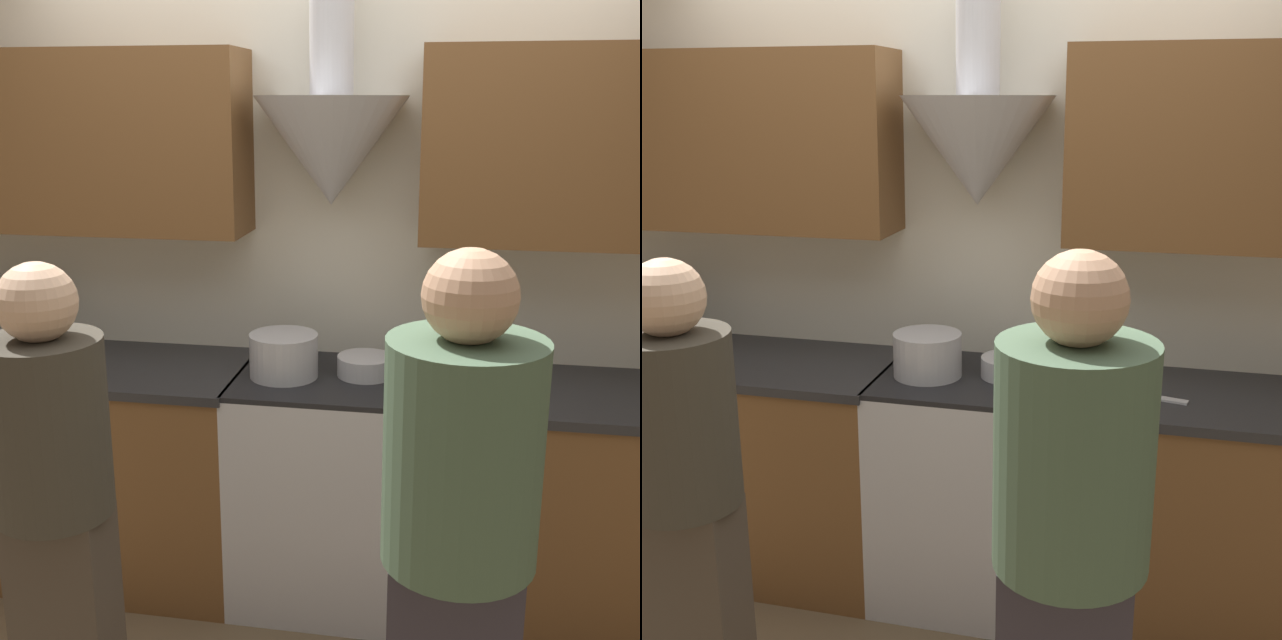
{
  "view_description": "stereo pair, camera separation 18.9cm",
  "coord_description": "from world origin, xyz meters",
  "views": [
    {
      "loc": [
        0.5,
        -2.52,
        1.96
      ],
      "look_at": [
        0.0,
        0.25,
        1.19
      ],
      "focal_mm": 45.0,
      "sensor_mm": 36.0,
      "label": 1
    },
    {
      "loc": [
        0.68,
        -2.48,
        1.96
      ],
      "look_at": [
        0.0,
        0.25,
        1.19
      ],
      "focal_mm": 45.0,
      "sensor_mm": 36.0,
      "label": 2
    }
  ],
  "objects": [
    {
      "name": "mixing_bowl",
      "position": [
        0.15,
        0.38,
        0.98
      ],
      "size": [
        0.22,
        0.22,
        0.08
      ],
      "color": "silver",
      "rests_on": "stove_range"
    },
    {
      "name": "wine_bottle_4",
      "position": [
        -1.3,
        0.36,
        1.06
      ],
      "size": [
        0.07,
        0.07,
        0.3
      ],
      "color": "black",
      "rests_on": "counter_left"
    },
    {
      "name": "person_foreground_right",
      "position": [
        0.52,
        -0.77,
        0.91
      ],
      "size": [
        0.37,
        0.37,
        1.65
      ],
      "color": "#38333D",
      "rests_on": "ground_plane"
    },
    {
      "name": "chefs_knife",
      "position": [
        0.71,
        0.27,
        0.94
      ],
      "size": [
        0.22,
        0.08,
        0.01
      ],
      "rotation": [
        0.0,
        0.0,
        -0.23
      ],
      "color": "silver",
      "rests_on": "counter_right"
    },
    {
      "name": "person_foreground_left",
      "position": [
        -0.58,
        -0.67,
        0.87
      ],
      "size": [
        0.32,
        0.32,
        1.56
      ],
      "color": "#473D33",
      "rests_on": "ground_plane"
    },
    {
      "name": "counter_left",
      "position": [
        -1.05,
        0.35,
        0.47
      ],
      "size": [
        1.44,
        0.62,
        0.94
      ],
      "color": "brown",
      "rests_on": "ground_plane"
    },
    {
      "name": "wall_back",
      "position": [
        -0.04,
        0.62,
        1.48
      ],
      "size": [
        8.4,
        0.58,
        2.6
      ],
      "color": "silver",
      "rests_on": "ground_plane"
    },
    {
      "name": "stove_range",
      "position": [
        0.0,
        0.35,
        0.47
      ],
      "size": [
        0.68,
        0.6,
        0.94
      ],
      "color": "silver",
      "rests_on": "ground_plane"
    },
    {
      "name": "counter_right",
      "position": [
        0.94,
        0.35,
        0.47
      ],
      "size": [
        1.22,
        0.62,
        0.94
      ],
      "color": "brown",
      "rests_on": "ground_plane"
    },
    {
      "name": "stock_pot",
      "position": [
        -0.15,
        0.32,
        1.02
      ],
      "size": [
        0.26,
        0.26,
        0.17
      ],
      "color": "silver",
      "rests_on": "stove_range"
    }
  ]
}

